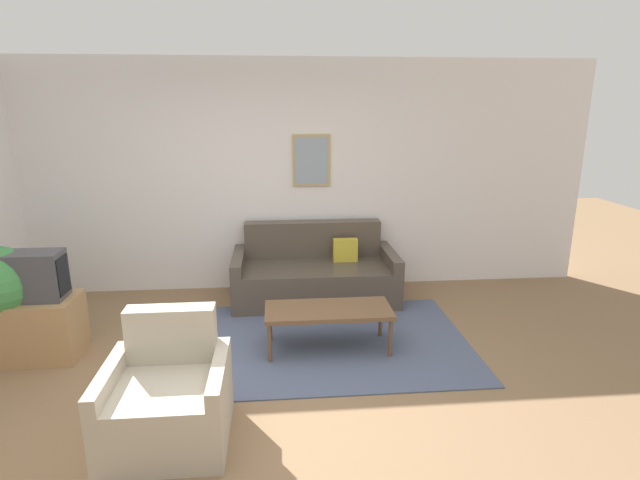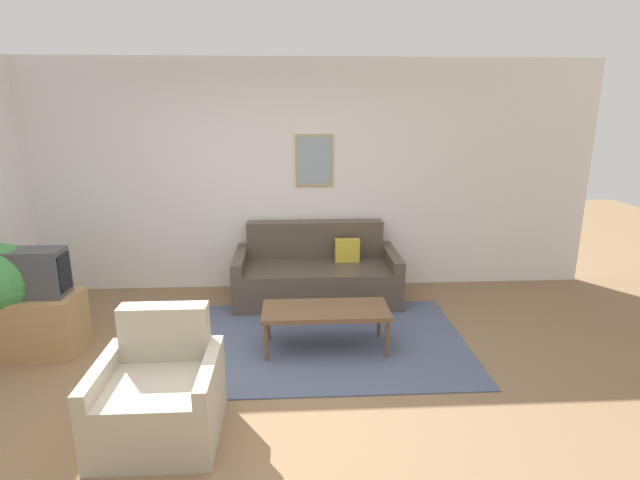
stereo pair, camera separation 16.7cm
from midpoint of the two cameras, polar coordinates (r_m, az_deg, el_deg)
name	(u,v)px [view 2 (the right image)]	position (r m, az deg, el deg)	size (l,w,h in m)	color
ground_plane	(244,405)	(3.96, -7.41, -18.24)	(16.00, 16.00, 0.00)	#846647
area_rug	(314,342)	(4.82, 0.32, -11.57)	(2.85, 1.86, 0.01)	#4C5670
wall_back	(260,177)	(5.96, -6.07, 7.16)	(8.00, 0.09, 2.70)	silver
couch	(317,274)	(5.76, 0.44, -3.92)	(1.84, 0.90, 0.85)	#4C4238
coffee_table	(326,312)	(4.55, 1.71, -8.24)	(1.14, 0.49, 0.40)	brown
tv_stand	(39,324)	(5.15, -28.66, -8.42)	(0.73, 0.47, 0.55)	#A87F51
tv	(31,273)	(5.00, -29.34, -3.30)	(0.59, 0.28, 0.42)	#424247
armchair	(160,396)	(3.65, -16.55, -16.75)	(0.79, 0.76, 0.83)	#B2A893
potted_plant_by_window	(21,287)	(5.79, -30.31, -4.67)	(0.45, 0.45, 0.69)	#935638
potted_plant_small	(21,288)	(5.33, -30.20, -4.82)	(0.57, 0.57, 0.86)	#383D42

